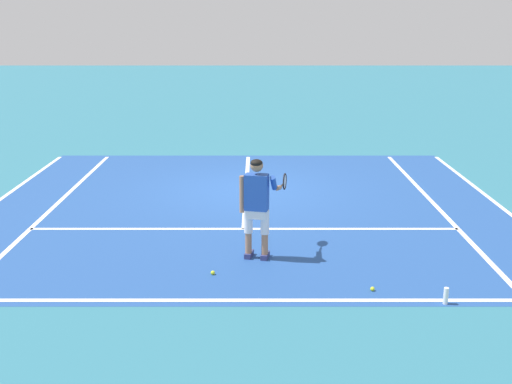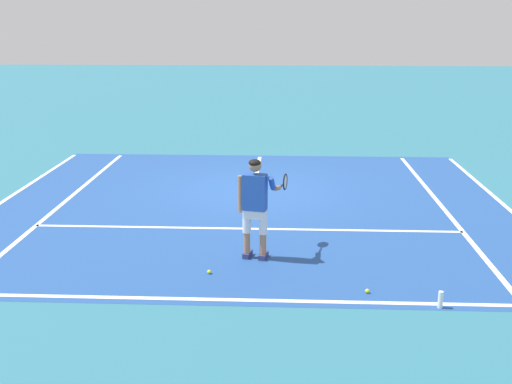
{
  "view_description": "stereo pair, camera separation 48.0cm",
  "coord_description": "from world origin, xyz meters",
  "views": [
    {
      "loc": [
        0.23,
        -14.07,
        3.9
      ],
      "look_at": [
        0.24,
        -3.92,
        1.05
      ],
      "focal_mm": 43.47,
      "sensor_mm": 36.0,
      "label": 1
    },
    {
      "loc": [
        0.71,
        -14.06,
        3.9
      ],
      "look_at": [
        0.24,
        -3.92,
        1.05
      ],
      "focal_mm": 43.47,
      "sensor_mm": 36.0,
      "label": 2
    }
  ],
  "objects": [
    {
      "name": "line_singles_left",
      "position": [
        -4.12,
        -1.18,
        0.0
      ],
      "size": [
        0.1,
        9.53,
        0.01
      ],
      "primitive_type": "cube",
      "color": "white",
      "rests_on": "ground"
    },
    {
      "name": "line_singles_right",
      "position": [
        4.12,
        -1.18,
        0.0
      ],
      "size": [
        0.1,
        9.53,
        0.01
      ],
      "primitive_type": "cube",
      "color": "white",
      "rests_on": "ground"
    },
    {
      "name": "line_service",
      "position": [
        0.0,
        -2.81,
        0.0
      ],
      "size": [
        8.23,
        0.1,
        0.01
      ],
      "primitive_type": "cube",
      "color": "white",
      "rests_on": "ground"
    },
    {
      "name": "line_centre_service",
      "position": [
        0.0,
        0.39,
        0.0
      ],
      "size": [
        0.1,
        6.4,
        0.01
      ],
      "primitive_type": "cube",
      "color": "white",
      "rests_on": "ground"
    },
    {
      "name": "ground_plane",
      "position": [
        0.0,
        0.0,
        0.0
      ],
      "size": [
        80.0,
        80.0,
        0.0
      ],
      "primitive_type": "plane",
      "color": "teal"
    },
    {
      "name": "tennis_ball_near_feet",
      "position": [
        1.96,
        -5.62,
        0.03
      ],
      "size": [
        0.07,
        0.07,
        0.07
      ],
      "primitive_type": "sphere",
      "color": "#CCE02D",
      "rests_on": "ground"
    },
    {
      "name": "line_doubles_right",
      "position": [
        5.49,
        -1.18,
        0.0
      ],
      "size": [
        0.1,
        9.53,
        0.01
      ],
      "primitive_type": "cube",
      "color": "white",
      "rests_on": "ground"
    },
    {
      "name": "tennis_player",
      "position": [
        0.25,
        -4.3,
        0.99
      ],
      "size": [
        0.82,
        1.06,
        1.71
      ],
      "color": "navy",
      "rests_on": "ground"
    },
    {
      "name": "tennis_ball_by_baseline",
      "position": [
        -0.45,
        -5.02,
        0.03
      ],
      "size": [
        0.07,
        0.07,
        0.07
      ],
      "primitive_type": "sphere",
      "color": "#CCE02D",
      "rests_on": "ground"
    },
    {
      "name": "water_bottle",
      "position": [
        2.91,
        -6.06,
        0.12
      ],
      "size": [
        0.07,
        0.07,
        0.25
      ],
      "primitive_type": "cylinder",
      "color": "white",
      "rests_on": "ground"
    },
    {
      "name": "court_inner_surface",
      "position": [
        0.0,
        -1.18,
        0.0
      ],
      "size": [
        10.98,
        9.93,
        0.0
      ],
      "primitive_type": "cube",
      "color": "#234C93",
      "rests_on": "ground"
    },
    {
      "name": "line_baseline",
      "position": [
        0.0,
        -5.95,
        0.0
      ],
      "size": [
        10.98,
        0.1,
        0.01
      ],
      "primitive_type": "cube",
      "color": "white",
      "rests_on": "ground"
    }
  ]
}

